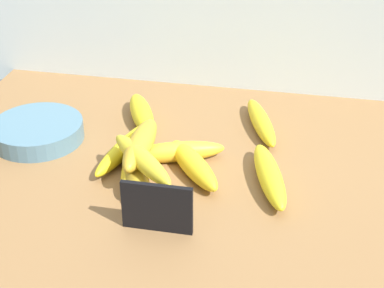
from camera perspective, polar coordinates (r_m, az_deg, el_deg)
name	(u,v)px	position (r cm, az deg, el deg)	size (l,w,h in cm)	color
counter_top	(212,190)	(104.16, 1.88, -4.40)	(110.00, 76.00, 3.00)	olive
chalkboard_sign	(157,209)	(90.97, -3.34, -6.23)	(11.00, 1.80, 8.40)	black
fruit_bowl	(38,131)	(118.66, -14.50, 1.21)	(17.47, 17.47, 3.56)	slate
banana_0	(142,113)	(121.02, -4.84, 2.93)	(16.01, 4.11, 4.11)	yellow
banana_1	(269,176)	(102.44, 7.39, -3.00)	(19.41, 3.93, 3.93)	yellow
banana_2	(136,177)	(101.36, -5.36, -3.19)	(19.70, 4.15, 4.15)	#AD9024
banana_3	(193,165)	(104.29, 0.13, -1.99)	(16.85, 4.04, 4.04)	yellow
banana_4	(176,152)	(108.25, -1.58, -0.75)	(18.04, 3.72, 3.72)	yellow
banana_5	(261,122)	(118.89, 6.60, 2.09)	(18.68, 3.44, 3.44)	yellow
banana_6	(124,148)	(110.51, -6.49, -0.39)	(20.12, 3.21, 3.21)	yellow
banana_7	(133,164)	(105.54, -5.61, -1.91)	(18.68, 3.45, 3.45)	yellow
banana_8	(140,144)	(103.67, -4.95, -0.04)	(17.02, 4.19, 4.19)	gold
banana_9	(142,159)	(99.04, -4.81, -1.46)	(17.81, 3.36, 3.36)	yellow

